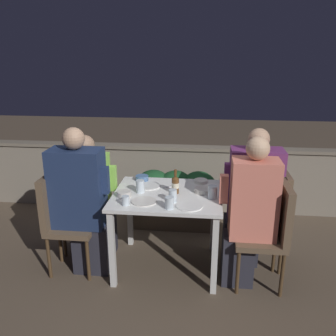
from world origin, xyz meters
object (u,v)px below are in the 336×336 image
object	(u,v)px
chair_left_near	(62,214)
person_green_blouse	(92,197)
chair_right_far	(272,210)
chair_left_far	(72,202)
person_navy_jumper	(82,202)
chair_right_near	(272,226)
person_coral_top	(249,213)
beer_bottle	(175,184)
person_purple_stripe	(251,199)

from	to	relation	value
chair_left_near	person_green_blouse	xyz separation A→B (m)	(0.20, 0.27, 0.07)
person_green_blouse	chair_right_far	world-z (taller)	person_green_blouse
chair_right_far	chair_left_far	bearing A→B (deg)	-179.49
person_navy_jumper	chair_right_near	xyz separation A→B (m)	(1.66, -0.04, -0.12)
person_coral_top	beer_bottle	distance (m)	0.68
person_green_blouse	person_purple_stripe	world-z (taller)	person_purple_stripe
person_navy_jumper	beer_bottle	distance (m)	0.85
chair_left_far	chair_right_far	world-z (taller)	same
person_green_blouse	person_purple_stripe	distance (m)	1.51
chair_right_far	beer_bottle	size ratio (longest dim) A/B	4.21
chair_right_far	person_purple_stripe	world-z (taller)	person_purple_stripe
chair_left_far	person_purple_stripe	distance (m)	1.72
person_navy_jumper	chair_right_near	size ratio (longest dim) A/B	1.46
person_navy_jumper	chair_right_far	distance (m)	1.74
person_green_blouse	person_purple_stripe	bearing A→B (deg)	0.64
person_navy_jumper	chair_right_far	xyz separation A→B (m)	(1.71, 0.28, -0.12)
person_navy_jumper	person_green_blouse	world-z (taller)	person_navy_jumper
chair_right_near	beer_bottle	size ratio (longest dim) A/B	4.21
person_coral_top	person_purple_stripe	xyz separation A→B (m)	(0.05, 0.33, -0.01)
person_green_blouse	chair_right_near	xyz separation A→B (m)	(1.66, -0.31, -0.07)
chair_left_near	chair_right_far	world-z (taller)	same
chair_right_far	person_purple_stripe	distance (m)	0.23
chair_left_near	chair_right_near	xyz separation A→B (m)	(1.86, -0.04, 0.00)
beer_bottle	chair_left_near	bearing A→B (deg)	-172.03
person_green_blouse	beer_bottle	bearing A→B (deg)	-8.65
chair_right_near	person_purple_stripe	size ratio (longest dim) A/B	0.70
chair_right_far	beer_bottle	world-z (taller)	beer_bottle
beer_bottle	person_navy_jumper	bearing A→B (deg)	-170.15
chair_left_near	chair_right_far	distance (m)	1.93
chair_left_near	person_coral_top	distance (m)	1.66
chair_right_far	person_navy_jumper	bearing A→B (deg)	-170.53
chair_left_near	person_purple_stripe	world-z (taller)	person_purple_stripe
beer_bottle	person_coral_top	bearing A→B (deg)	-16.32
chair_left_far	person_coral_top	world-z (taller)	person_coral_top
chair_left_far	person_green_blouse	distance (m)	0.21
chair_left_near	person_coral_top	bearing A→B (deg)	-1.52
chair_right_near	beer_bottle	xyz separation A→B (m)	(-0.84, 0.19, 0.27)
chair_right_near	person_coral_top	bearing A→B (deg)	-180.00
chair_left_far	chair_right_near	xyz separation A→B (m)	(1.86, -0.31, 0.00)
chair_left_near	person_coral_top	world-z (taller)	person_coral_top
chair_left_near	beer_bottle	world-z (taller)	beer_bottle
person_coral_top	chair_right_far	bearing A→B (deg)	52.78
chair_right_near	person_navy_jumper	bearing A→B (deg)	178.48
chair_right_far	beer_bottle	xyz separation A→B (m)	(-0.89, -0.14, 0.27)
chair_right_near	person_green_blouse	bearing A→B (deg)	169.35
chair_left_near	person_green_blouse	distance (m)	0.34
person_purple_stripe	chair_right_far	bearing A→B (deg)	-0.00
beer_bottle	person_purple_stripe	bearing A→B (deg)	11.66
person_green_blouse	person_coral_top	size ratio (longest dim) A/B	0.93
person_navy_jumper	person_green_blouse	distance (m)	0.27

